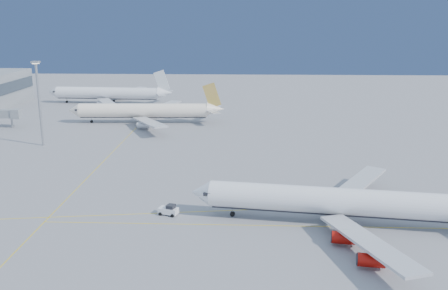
# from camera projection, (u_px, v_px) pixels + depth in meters

# --- Properties ---
(ground) EXTENTS (500.00, 500.00, 0.00)m
(ground) POSITION_uv_depth(u_px,v_px,m) (244.00, 200.00, 111.83)
(ground) COLOR slate
(ground) RESTS_ON ground
(taxiway_lines) EXTENTS (118.86, 140.00, 0.02)m
(taxiway_lines) POSITION_uv_depth(u_px,v_px,m) (182.00, 189.00, 118.54)
(taxiway_lines) COLOR yellow
(taxiway_lines) RESTS_ON ground
(airliner_virgin) EXTENTS (61.60, 54.89, 15.21)m
(airliner_virgin) POSITION_uv_depth(u_px,v_px,m) (345.00, 202.00, 97.73)
(airliner_virgin) COLOR white
(airliner_virgin) RESTS_ON ground
(airliner_etihad) EXTENTS (60.20, 55.64, 15.72)m
(airliner_etihad) POSITION_uv_depth(u_px,v_px,m) (147.00, 111.00, 191.75)
(airliner_etihad) COLOR #F3E4CF
(airliner_etihad) RESTS_ON ground
(airliner_third) EXTENTS (60.27, 55.49, 16.17)m
(airliner_third) POSITION_uv_depth(u_px,v_px,m) (110.00, 93.00, 234.59)
(airliner_third) COLOR white
(airliner_third) RESTS_ON ground
(pushback_tug) EXTENTS (4.39, 3.37, 2.24)m
(pushback_tug) POSITION_uv_depth(u_px,v_px,m) (169.00, 210.00, 103.25)
(pushback_tug) COLOR white
(pushback_tug) RESTS_ON ground
(light_mast) EXTENTS (2.31, 2.31, 26.66)m
(light_mast) POSITION_uv_depth(u_px,v_px,m) (39.00, 97.00, 155.29)
(light_mast) COLOR gray
(light_mast) RESTS_ON ground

